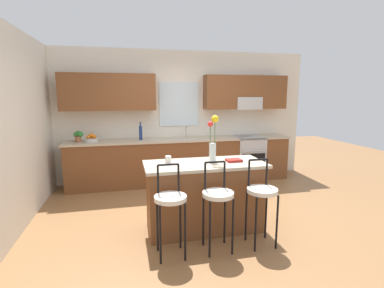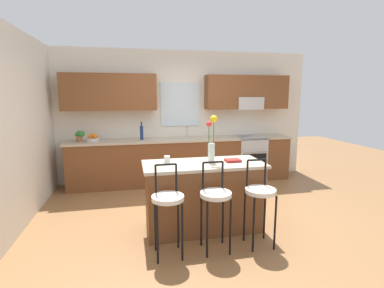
{
  "view_description": "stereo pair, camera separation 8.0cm",
  "coord_description": "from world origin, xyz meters",
  "px_view_note": "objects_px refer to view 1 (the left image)",
  "views": [
    {
      "loc": [
        -1.13,
        -4.01,
        1.81
      ],
      "look_at": [
        -0.06,
        0.55,
        1.0
      ],
      "focal_mm": 27.03,
      "sensor_mm": 36.0,
      "label": 1
    },
    {
      "loc": [
        -1.05,
        -4.03,
        1.81
      ],
      "look_at": [
        -0.06,
        0.55,
        1.0
      ],
      "focal_mm": 27.03,
      "sensor_mm": 36.0,
      "label": 2
    }
  ],
  "objects_px": {
    "bar_stool_middle": "(218,198)",
    "bar_stool_far": "(262,194)",
    "kitchen_island": "(205,196)",
    "fruit_bowl_oranges": "(92,139)",
    "cookbook": "(234,160)",
    "potted_plant_small": "(78,136)",
    "bar_stool_near": "(170,202)",
    "mug_ceramic": "(168,159)",
    "flower_vase": "(213,141)",
    "bottle_olive_oil": "(141,133)",
    "oven_range": "(248,157)"
  },
  "relations": [
    {
      "from": "bar_stool_middle",
      "to": "bar_stool_far",
      "type": "xyz_separation_m",
      "value": [
        0.55,
        0.0,
        0.0
      ]
    },
    {
      "from": "kitchen_island",
      "to": "fruit_bowl_oranges",
      "type": "relative_size",
      "value": 6.61
    },
    {
      "from": "cookbook",
      "to": "bar_stool_middle",
      "type": "bearing_deg",
      "value": -126.31
    },
    {
      "from": "kitchen_island",
      "to": "potted_plant_small",
      "type": "height_order",
      "value": "potted_plant_small"
    },
    {
      "from": "bar_stool_far",
      "to": "kitchen_island",
      "type": "bearing_deg",
      "value": 134.56
    },
    {
      "from": "potted_plant_small",
      "to": "bar_stool_middle",
      "type": "bearing_deg",
      "value": -55.44
    },
    {
      "from": "bar_stool_near",
      "to": "mug_ceramic",
      "type": "bearing_deg",
      "value": 83.06
    },
    {
      "from": "flower_vase",
      "to": "potted_plant_small",
      "type": "bearing_deg",
      "value": 132.47
    },
    {
      "from": "bar_stool_middle",
      "to": "mug_ceramic",
      "type": "xyz_separation_m",
      "value": [
        -0.47,
        0.68,
        0.33
      ]
    },
    {
      "from": "bottle_olive_oil",
      "to": "potted_plant_small",
      "type": "xyz_separation_m",
      "value": [
        -1.16,
        -0.0,
        -0.02
      ]
    },
    {
      "from": "oven_range",
      "to": "cookbook",
      "type": "relative_size",
      "value": 4.6
    },
    {
      "from": "bar_stool_far",
      "to": "flower_vase",
      "type": "bearing_deg",
      "value": 128.71
    },
    {
      "from": "fruit_bowl_oranges",
      "to": "potted_plant_small",
      "type": "xyz_separation_m",
      "value": [
        -0.23,
        -0.01,
        0.07
      ]
    },
    {
      "from": "kitchen_island",
      "to": "potted_plant_small",
      "type": "xyz_separation_m",
      "value": [
        -1.86,
        2.15,
        0.58
      ]
    },
    {
      "from": "cookbook",
      "to": "flower_vase",
      "type": "bearing_deg",
      "value": 177.86
    },
    {
      "from": "bar_stool_middle",
      "to": "cookbook",
      "type": "relative_size",
      "value": 5.21
    },
    {
      "from": "cookbook",
      "to": "kitchen_island",
      "type": "bearing_deg",
      "value": 177.84
    },
    {
      "from": "oven_range",
      "to": "fruit_bowl_oranges",
      "type": "relative_size",
      "value": 3.83
    },
    {
      "from": "oven_range",
      "to": "bar_stool_near",
      "type": "relative_size",
      "value": 0.88
    },
    {
      "from": "bar_stool_near",
      "to": "fruit_bowl_oranges",
      "type": "relative_size",
      "value": 4.34
    },
    {
      "from": "bar_stool_far",
      "to": "cookbook",
      "type": "bearing_deg",
      "value": 105.51
    },
    {
      "from": "bar_stool_near",
      "to": "bar_stool_middle",
      "type": "xyz_separation_m",
      "value": [
        0.55,
        0.0,
        0.0
      ]
    },
    {
      "from": "oven_range",
      "to": "bar_stool_middle",
      "type": "distance_m",
      "value": 3.11
    },
    {
      "from": "bar_stool_middle",
      "to": "fruit_bowl_oranges",
      "type": "height_order",
      "value": "fruit_bowl_oranges"
    },
    {
      "from": "kitchen_island",
      "to": "bar_stool_far",
      "type": "distance_m",
      "value": 0.8
    },
    {
      "from": "flower_vase",
      "to": "mug_ceramic",
      "type": "relative_size",
      "value": 6.92
    },
    {
      "from": "bar_stool_middle",
      "to": "bar_stool_far",
      "type": "relative_size",
      "value": 1.0
    },
    {
      "from": "bottle_olive_oil",
      "to": "kitchen_island",
      "type": "bearing_deg",
      "value": -71.74
    },
    {
      "from": "kitchen_island",
      "to": "fruit_bowl_oranges",
      "type": "distance_m",
      "value": 2.75
    },
    {
      "from": "bar_stool_near",
      "to": "bar_stool_middle",
      "type": "relative_size",
      "value": 1.0
    },
    {
      "from": "kitchen_island",
      "to": "fruit_bowl_oranges",
      "type": "height_order",
      "value": "fruit_bowl_oranges"
    },
    {
      "from": "bar_stool_far",
      "to": "bottle_olive_oil",
      "type": "height_order",
      "value": "bottle_olive_oil"
    },
    {
      "from": "kitchen_island",
      "to": "potted_plant_small",
      "type": "distance_m",
      "value": 2.9
    },
    {
      "from": "bar_stool_near",
      "to": "flower_vase",
      "type": "distance_m",
      "value": 1.03
    },
    {
      "from": "bar_stool_far",
      "to": "flower_vase",
      "type": "height_order",
      "value": "flower_vase"
    },
    {
      "from": "potted_plant_small",
      "to": "bar_stool_far",
      "type": "bearing_deg",
      "value": -48.27
    },
    {
      "from": "flower_vase",
      "to": "kitchen_island",
      "type": "bearing_deg",
      "value": 177.78
    },
    {
      "from": "bar_stool_near",
      "to": "bar_stool_middle",
      "type": "distance_m",
      "value": 0.55
    },
    {
      "from": "bottle_olive_oil",
      "to": "mug_ceramic",
      "type": "bearing_deg",
      "value": -83.21
    },
    {
      "from": "bar_stool_near",
      "to": "cookbook",
      "type": "distance_m",
      "value": 1.13
    },
    {
      "from": "potted_plant_small",
      "to": "bottle_olive_oil",
      "type": "bearing_deg",
      "value": 0.12
    },
    {
      "from": "bottle_olive_oil",
      "to": "bar_stool_middle",
      "type": "bearing_deg",
      "value": -75.33
    },
    {
      "from": "fruit_bowl_oranges",
      "to": "potted_plant_small",
      "type": "relative_size",
      "value": 1.13
    },
    {
      "from": "oven_range",
      "to": "fruit_bowl_oranges",
      "type": "xyz_separation_m",
      "value": [
        -3.2,
        0.03,
        0.51
      ]
    },
    {
      "from": "oven_range",
      "to": "kitchen_island",
      "type": "xyz_separation_m",
      "value": [
        -1.56,
        -2.13,
        0.0
      ]
    },
    {
      "from": "kitchen_island",
      "to": "mug_ceramic",
      "type": "distance_m",
      "value": 0.7
    },
    {
      "from": "kitchen_island",
      "to": "bar_stool_middle",
      "type": "xyz_separation_m",
      "value": [
        0.0,
        -0.56,
        0.17
      ]
    },
    {
      "from": "bar_stool_far",
      "to": "cookbook",
      "type": "xyz_separation_m",
      "value": [
        -0.15,
        0.54,
        0.3
      ]
    },
    {
      "from": "cookbook",
      "to": "oven_range",
      "type": "bearing_deg",
      "value": 61.49
    },
    {
      "from": "flower_vase",
      "to": "bottle_olive_oil",
      "type": "distance_m",
      "value": 2.31
    }
  ]
}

